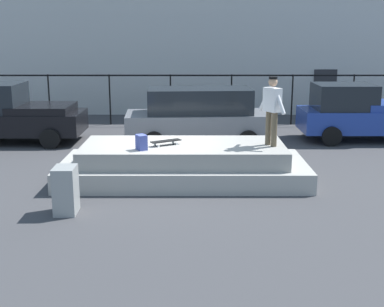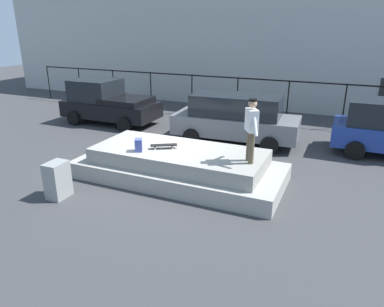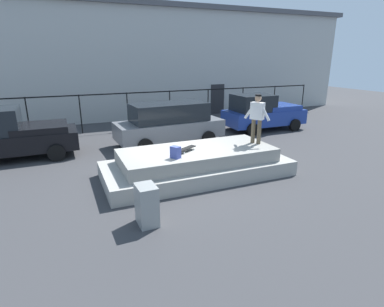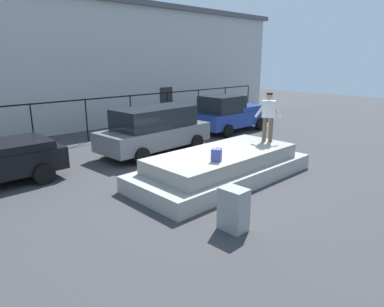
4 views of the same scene
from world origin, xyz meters
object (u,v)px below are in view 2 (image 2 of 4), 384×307
Objects in this scene: car_grey_hatchback_mid at (236,118)px; utility_box at (58,180)px; skateboard at (164,145)px; car_black_pickup_near at (108,102)px; backpack at (139,145)px; skateboarder at (251,126)px.

utility_box is at bearing -113.62° from car_grey_hatchback_mid.
car_black_pickup_near is (-5.39, 4.57, -0.06)m from skateboard.
utility_box is (-2.83, -6.47, -0.48)m from car_grey_hatchback_mid.
skateboard is 0.16× the size of car_grey_hatchback_mid.
car_black_pickup_near reaches higher than utility_box.
car_black_pickup_near is 0.91× the size of car_grey_hatchback_mid.
utility_box is (-1.40, -1.80, -0.61)m from backpack.
skateboarder is 5.25m from utility_box.
car_grey_hatchback_mid reaches higher than utility_box.
car_black_pickup_near reaches higher than backpack.
car_black_pickup_near is 4.50× the size of utility_box.
skateboarder is 2.18× the size of skateboard.
backpack is 4.88m from car_grey_hatchback_mid.
backpack is (-3.13, -0.45, -0.79)m from skateboarder.
backpack is at bearing 50.87° from utility_box.
skateboarder reaches higher than utility_box.
backpack reaches higher than utility_box.
car_black_pickup_near is 6.29m from car_grey_hatchback_mid.
backpack is 0.37× the size of utility_box.
skateboarder reaches higher than skateboard.
car_grey_hatchback_mid is (-1.70, 4.22, -0.92)m from skateboarder.
skateboard reaches higher than utility_box.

